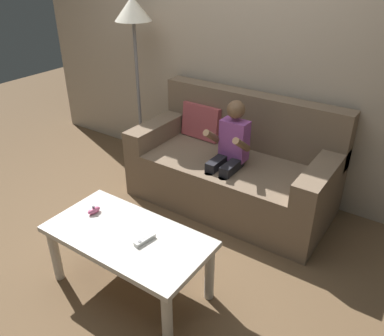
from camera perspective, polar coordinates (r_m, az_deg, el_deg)
The scene contains 8 objects.
ground_plane at distance 2.89m, azimuth -8.02°, elevation -12.68°, with size 9.29×9.29×0.00m, color brown.
wall_back at distance 3.41m, azimuth 7.35°, elevation 17.61°, with size 4.65×0.05×2.50m, color #B2A38E.
couch at distance 3.32m, azimuth 6.05°, elevation 0.07°, with size 1.66×0.80×0.89m.
person_seated_on_couch at distance 3.06m, azimuth 5.32°, elevation 2.25°, with size 0.30×0.37×0.94m.
coffee_table at distance 2.45m, azimuth -9.28°, elevation -10.70°, with size 1.01×0.52×0.43m.
game_remote_white_near_edge at distance 2.33m, azimuth -6.90°, elevation -10.32°, with size 0.06×0.14×0.03m.
nunchuk_pink at distance 2.61m, azimuth -14.08°, elevation -5.98°, with size 0.06×0.10×0.05m.
floor_lamp at distance 3.65m, azimuth -8.49°, elevation 20.14°, with size 0.32×0.32×1.58m.
Camera 1 is at (1.53, -1.54, 1.91)m, focal length 36.70 mm.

